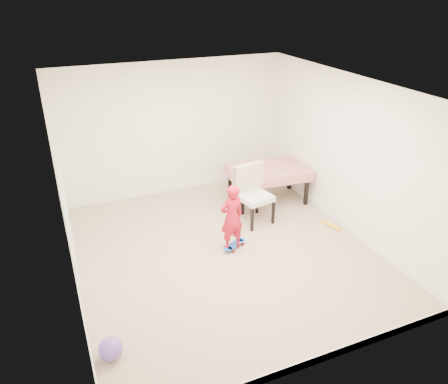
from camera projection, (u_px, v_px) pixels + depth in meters
name	position (u px, v px, depth m)	size (l,w,h in m)	color
ground	(223.00, 252.00, 6.96)	(5.00, 5.00, 0.00)	tan
ceiling	(223.00, 90.00, 5.83)	(4.50, 5.00, 0.04)	white
wall_back	(173.00, 129.00, 8.44)	(4.50, 0.04, 2.60)	white
wall_front	(320.00, 271.00, 4.33)	(4.50, 0.04, 2.60)	white
wall_left	(63.00, 205.00, 5.60)	(0.04, 5.00, 2.60)	white
wall_right	(348.00, 156.00, 7.17)	(0.04, 5.00, 2.60)	white
door	(65.00, 213.00, 5.97)	(0.10, 0.94, 2.11)	white
baseboard_back	(176.00, 187.00, 8.99)	(4.50, 0.02, 0.12)	white
baseboard_front	(310.00, 362.00, 4.87)	(4.50, 0.02, 0.12)	white
baseboard_left	(77.00, 283.00, 6.14)	(0.02, 5.00, 0.12)	white
baseboard_right	(340.00, 221.00, 7.72)	(0.02, 5.00, 0.12)	white
dining_table	(268.00, 185.00, 8.42)	(1.47, 0.93, 0.69)	red
dining_chair	(255.00, 195.00, 7.60)	(0.57, 0.65, 1.04)	silver
skateboard	(234.00, 246.00, 7.05)	(0.48, 0.18, 0.07)	blue
child	(232.00, 219.00, 6.78)	(0.40, 0.26, 1.10)	#B71227
balloon	(111.00, 349.00, 4.94)	(0.28, 0.28, 0.28)	#6A4CB6
foam_toy	(331.00, 225.00, 7.65)	(0.06, 0.06, 0.40)	yellow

